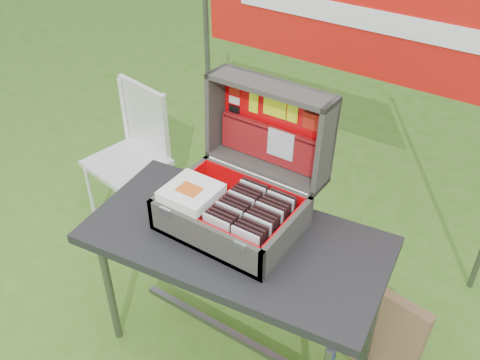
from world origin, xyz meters
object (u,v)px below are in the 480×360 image
Objects in this scene: table at (236,300)px; suitcase at (239,167)px; cardboard_box at (379,331)px; chair at (127,164)px.

suitcase is (-0.05, 0.10, 0.62)m from table.
table is 0.65m from cardboard_box.
cardboard_box is at bearing 5.86° from chair.
suitcase is 1.01m from cardboard_box.
table is 0.63m from suitcase.
cardboard_box is at bearing 20.74° from suitcase.
chair reaches higher than cardboard_box.
suitcase reaches higher than chair.
cardboard_box is (1.59, -0.12, -0.21)m from chair.
suitcase reaches higher than table.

